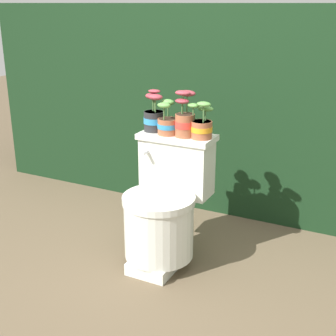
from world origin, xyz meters
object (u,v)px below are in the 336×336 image
(potted_plant_midleft, at_px, (168,123))
(potted_plant_middle, at_px, (185,119))
(potted_plant_left, at_px, (154,116))
(potted_plant_midright, at_px, (202,125))
(toilet, at_px, (164,209))

(potted_plant_midleft, xyz_separation_m, potted_plant_middle, (0.10, 0.00, 0.03))
(potted_plant_left, relative_size, potted_plant_midright, 1.15)
(toilet, xyz_separation_m, potted_plant_middle, (0.05, 0.13, 0.47))
(potted_plant_left, distance_m, potted_plant_midleft, 0.10)
(toilet, xyz_separation_m, potted_plant_midleft, (-0.05, 0.13, 0.44))
(potted_plant_left, height_order, potted_plant_midright, potted_plant_left)
(potted_plant_middle, relative_size, potted_plant_midright, 1.23)
(potted_plant_left, distance_m, potted_plant_middle, 0.20)
(potted_plant_middle, height_order, potted_plant_midright, potted_plant_middle)
(potted_plant_midleft, xyz_separation_m, potted_plant_midright, (0.19, 0.01, 0.01))
(potted_plant_middle, bearing_deg, toilet, -111.67)
(toilet, relative_size, potted_plant_midleft, 3.78)
(potted_plant_left, height_order, potted_plant_midleft, potted_plant_left)
(potted_plant_midleft, relative_size, potted_plant_middle, 0.75)
(potted_plant_midleft, height_order, potted_plant_middle, potted_plant_middle)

